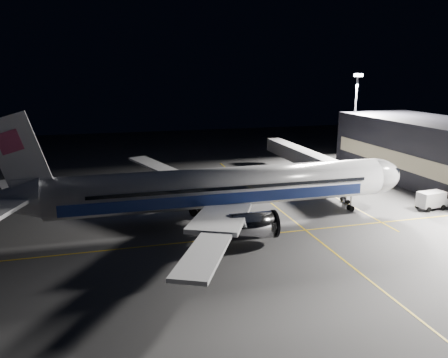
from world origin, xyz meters
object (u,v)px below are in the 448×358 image
service_truck (434,200)px  baggage_tug (212,192)px  safety_cone_a (239,199)px  jet_bridge (309,159)px  safety_cone_c (215,198)px  floodlight_mast_north (355,111)px  airliner (217,188)px  safety_cone_b (236,192)px

service_truck → baggage_tug: bearing=145.9°
safety_cone_a → jet_bridge: bearing=26.0°
safety_cone_c → floodlight_mast_north: bearing=28.4°
service_truck → safety_cone_a: (-28.23, 12.52, -1.21)m
jet_bridge → floodlight_mast_north: size_ratio=1.66×
airliner → safety_cone_c: size_ratio=89.54×
safety_cone_a → baggage_tug: bearing=133.6°
service_truck → safety_cone_a: service_truck is taller
jet_bridge → service_truck: (11.64, -20.60, -3.06)m
jet_bridge → safety_cone_c: 22.10m
jet_bridge → safety_cone_c: (-20.55, -6.92, -4.24)m
baggage_tug → safety_cone_b: (4.33, 0.09, -0.48)m
baggage_tug → safety_cone_c: bearing=-107.2°
jet_bridge → safety_cone_b: bearing=-165.8°
airliner → safety_cone_b: size_ratio=113.10×
floodlight_mast_north → safety_cone_c: size_ratio=30.15×
jet_bridge → safety_cone_b: 17.06m
airliner → safety_cone_b: airliner is taller
jet_bridge → safety_cone_a: jet_bridge is taller
safety_cone_b → safety_cone_c: bearing=-147.8°
jet_bridge → floodlight_mast_north: 24.06m
jet_bridge → baggage_tug: bearing=-168.5°
service_truck → floodlight_mast_north: bearing=72.7°
service_truck → safety_cone_c: bearing=150.1°
jet_bridge → floodlight_mast_north: (18.00, 13.93, 7.79)m
baggage_tug → safety_cone_a: baggage_tug is taller
airliner → safety_cone_c: 12.39m
airliner → jet_bridge: size_ratio=1.79×
airliner → safety_cone_c: bearing=77.2°
floodlight_mast_north → safety_cone_c: bearing=-151.6°
safety_cone_b → safety_cone_a: bearing=-98.3°
service_truck → safety_cone_a: 30.90m
safety_cone_c → jet_bridge: bearing=18.6°
baggage_tug → safety_cone_a: bearing=-59.0°
baggage_tug → safety_cone_c: baggage_tug is taller
airliner → baggage_tug: 14.85m
airliner → baggage_tug: bearing=78.8°
floodlight_mast_north → safety_cone_c: (-38.55, -20.85, -12.03)m
airliner → jet_bridge: bearing=38.0°
safety_cone_a → safety_cone_c: 4.13m
airliner → safety_cone_b: bearing=63.2°
floodlight_mast_north → jet_bridge: bearing=-142.3°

